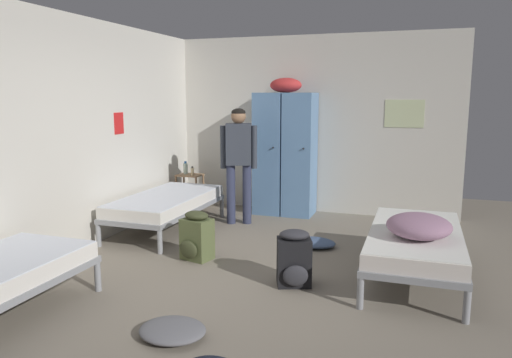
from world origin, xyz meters
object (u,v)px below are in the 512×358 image
water_bottle (186,168)px  backpack_olive (196,237)px  bed_left_rear (166,203)px  backpack_black (294,259)px  clothes_pile_denim (314,243)px  person_traveler (239,155)px  clothes_pile_grey (172,330)px  shelf_unit (190,188)px  lotion_bottle (192,171)px  bedding_heap (419,226)px  bed_right (415,241)px  locker_bank (285,151)px

water_bottle → backpack_olive: water_bottle is taller
bed_left_rear → backpack_black: bearing=-32.2°
backpack_olive → clothes_pile_denim: size_ratio=1.03×
person_traveler → clothes_pile_grey: person_traveler is taller
shelf_unit → lotion_bottle: 0.30m
shelf_unit → person_traveler: 1.35m
shelf_unit → backpack_olive: size_ratio=1.04×
bed_left_rear → water_bottle: 1.30m
backpack_olive → bed_left_rear: bearing=133.5°
bedding_heap → clothes_pile_denim: bedding_heap is taller
person_traveler → lotion_bottle: person_traveler is taller
bed_right → clothes_pile_grey: bed_right is taller
bed_right → backpack_black: 1.24m
lotion_bottle → backpack_olive: lotion_bottle is taller
water_bottle → backpack_olive: size_ratio=0.37×
bed_left_rear → clothes_pile_grey: bed_left_rear is taller
locker_bank → clothes_pile_grey: bearing=-86.5°
shelf_unit → bed_right: shelf_unit is taller
person_traveler → backpack_black: person_traveler is taller
bed_left_rear → backpack_olive: backpack_olive is taller
bed_right → water_bottle: 4.06m
shelf_unit → bedding_heap: size_ratio=0.93×
shelf_unit → bed_left_rear: shelf_unit is taller
locker_bank → clothes_pile_denim: locker_bank is taller
backpack_black → clothes_pile_denim: bearing=93.4°
shelf_unit → bed_left_rear: bearing=-78.3°
person_traveler → lotion_bottle: bearing=152.3°
bed_right → lotion_bottle: bearing=150.5°
shelf_unit → lotion_bottle: bearing=-29.7°
backpack_black → lotion_bottle: bearing=132.5°
lotion_bottle → backpack_olive: size_ratio=0.25×
clothes_pile_grey → bedding_heap: bearing=43.1°
clothes_pile_grey → locker_bank: bearing=93.5°
lotion_bottle → backpack_black: (2.30, -2.51, -0.37)m
locker_bank → bed_right: 3.00m
backpack_olive → bed_right: bearing=5.1°
shelf_unit → clothes_pile_denim: bearing=-29.5°
locker_bank → backpack_black: size_ratio=3.76×
lotion_bottle → clothes_pile_denim: lotion_bottle is taller
bed_left_rear → backpack_olive: bearing=-46.5°
backpack_olive → locker_bank: bearing=81.7°
lotion_bottle → person_traveler: bearing=-27.7°
water_bottle → locker_bank: bearing=7.9°
bed_right → clothes_pile_grey: 2.56m
clothes_pile_denim → backpack_black: bearing=-86.6°
clothes_pile_grey → clothes_pile_denim: 2.60m
bed_right → backpack_black: size_ratio=3.45×
backpack_black → clothes_pile_grey: bearing=-115.5°
water_bottle → backpack_black: 3.57m
locker_bank → clothes_pile_denim: (0.79, -1.54, -0.92)m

